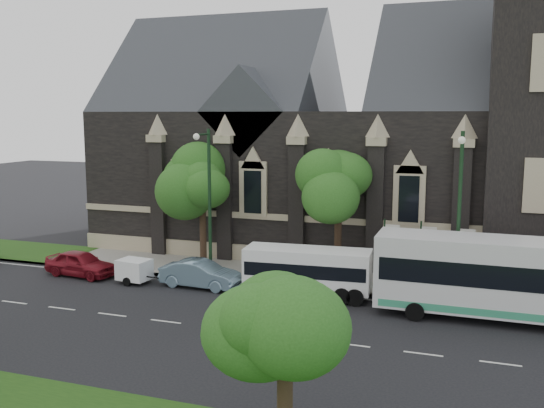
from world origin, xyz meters
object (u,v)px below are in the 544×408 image
at_px(tour_coach, 523,279).
at_px(banner_flag_center, 425,250).
at_px(tree_park_east, 293,309).
at_px(car_far_red, 81,263).
at_px(street_lamp_mid, 208,196).
at_px(sedan, 200,274).
at_px(banner_flag_right, 463,253).
at_px(box_trailer, 134,270).
at_px(street_lamp_near, 459,208).
at_px(tree_walk_left, 206,178).
at_px(tree_walk_right, 343,182).
at_px(shuttle_bus, 308,269).
at_px(banner_flag_left, 389,247).

bearing_deg(tour_coach, banner_flag_center, 142.89).
distance_m(tree_park_east, car_far_red, 23.76).
bearing_deg(street_lamp_mid, car_far_red, -169.10).
distance_m(banner_flag_center, tour_coach, 5.99).
xyz_separation_m(banner_flag_center, sedan, (-12.22, -3.24, -1.61)).
bearing_deg(tour_coach, sedan, 178.94).
distance_m(street_lamp_mid, banner_flag_right, 14.67).
height_order(tree_park_east, street_lamp_mid, street_lamp_mid).
relative_size(box_trailer, sedan, 0.57).
xyz_separation_m(street_lamp_near, banner_flag_center, (-1.71, 1.91, -2.73)).
distance_m(tour_coach, sedan, 17.04).
xyz_separation_m(tree_park_east, tree_walk_left, (-11.97, 20.03, 1.12)).
xyz_separation_m(tree_walk_right, banner_flag_right, (7.08, -1.71, -3.43)).
height_order(tour_coach, shuttle_bus, tour_coach).
height_order(tree_walk_right, sedan, tree_walk_right).
distance_m(street_lamp_near, box_trailer, 18.57).
distance_m(tree_walk_left, box_trailer, 7.67).
bearing_deg(street_lamp_mid, sedan, -87.28).
relative_size(shuttle_bus, car_far_red, 1.52).
bearing_deg(tree_walk_left, tree_walk_right, 0.06).
distance_m(tree_park_east, tree_walk_left, 23.36).
distance_m(street_lamp_near, banner_flag_right, 3.34).
height_order(tree_park_east, box_trailer, tree_park_east).
distance_m(banner_flag_center, banner_flag_right, 2.00).
relative_size(street_lamp_near, banner_flag_right, 2.25).
bearing_deg(street_lamp_near, box_trailer, -174.14).
bearing_deg(banner_flag_center, tree_park_east, -96.57).
bearing_deg(tree_walk_left, tour_coach, -15.82).
distance_m(tree_walk_left, banner_flag_left, 12.66).
xyz_separation_m(tree_park_east, shuttle_bus, (-3.83, 15.44, -3.09)).
distance_m(banner_flag_left, car_far_red, 18.62).
distance_m(banner_flag_left, tour_coach, 7.68).
bearing_deg(tour_coach, tree_walk_right, 151.73).
height_order(banner_flag_right, shuttle_bus, banner_flag_right).
xyz_separation_m(street_lamp_near, sedan, (-13.94, -1.33, -4.34)).
height_order(tree_walk_right, box_trailer, tree_walk_right).
bearing_deg(tree_walk_right, sedan, -145.28).
relative_size(shuttle_bus, sedan, 1.48).
distance_m(banner_flag_right, tour_coach, 4.57).
xyz_separation_m(tree_walk_right, street_lamp_near, (6.79, -3.62, -0.71)).
height_order(banner_flag_right, box_trailer, banner_flag_right).
bearing_deg(sedan, car_far_red, 93.84).
distance_m(tree_park_east, tree_walk_right, 20.29).
relative_size(tree_park_east, street_lamp_near, 0.70).
bearing_deg(banner_flag_center, street_lamp_mid, -171.18).
distance_m(tree_park_east, street_lamp_mid, 19.32).
xyz_separation_m(street_lamp_mid, banner_flag_center, (12.29, 1.91, -2.73)).
distance_m(street_lamp_mid, shuttle_bus, 7.35).
height_order(banner_flag_right, car_far_red, banner_flag_right).
bearing_deg(sedan, tour_coach, -88.89).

